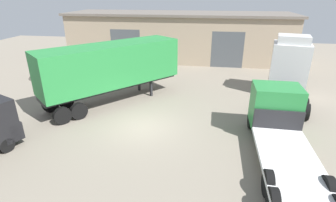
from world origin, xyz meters
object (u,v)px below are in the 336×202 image
object	(u,v)px
tractor_unit_white	(289,68)
gravel_pile	(43,67)
flatbed_truck_green	(279,121)
container_trailer_green	(111,66)

from	to	relation	value
tractor_unit_white	gravel_pile	distance (m)	20.58
flatbed_truck_green	tractor_unit_white	bearing A→B (deg)	-15.56
container_trailer_green	gravel_pile	world-z (taller)	container_trailer_green
tractor_unit_white	gravel_pile	size ratio (longest dim) A/B	2.32
gravel_pile	tractor_unit_white	bearing A→B (deg)	-3.89
container_trailer_green	gravel_pile	bearing A→B (deg)	102.36
container_trailer_green	flatbed_truck_green	world-z (taller)	container_trailer_green
flatbed_truck_green	gravel_pile	xyz separation A→B (m)	(-18.35, 8.62, -0.41)
flatbed_truck_green	gravel_pile	size ratio (longest dim) A/B	2.76
container_trailer_green	flatbed_truck_green	bearing A→B (deg)	-70.72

